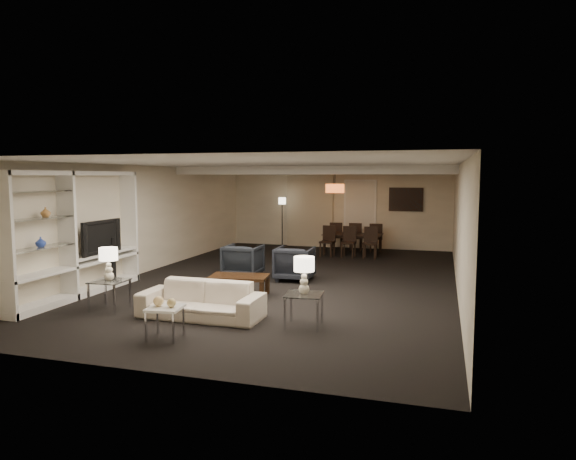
% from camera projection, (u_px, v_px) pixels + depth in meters
% --- Properties ---
extents(floor, '(11.00, 11.00, 0.00)m').
position_uv_depth(floor, '(288.00, 280.00, 11.16)').
color(floor, black).
rests_on(floor, ground).
extents(ceiling, '(7.00, 11.00, 0.02)m').
position_uv_depth(ceiling, '(288.00, 165.00, 10.90)').
color(ceiling, silver).
rests_on(ceiling, ground).
extents(wall_back, '(7.00, 0.02, 2.50)m').
position_uv_depth(wall_back, '(338.00, 208.00, 16.27)').
color(wall_back, beige).
rests_on(wall_back, ground).
extents(wall_front, '(7.00, 0.02, 2.50)m').
position_uv_depth(wall_front, '(147.00, 265.00, 5.80)').
color(wall_front, beige).
rests_on(wall_front, ground).
extents(wall_left, '(0.02, 11.00, 2.50)m').
position_uv_depth(wall_left, '(146.00, 219.00, 12.04)').
color(wall_left, beige).
rests_on(wall_left, ground).
extents(wall_right, '(0.02, 11.00, 2.50)m').
position_uv_depth(wall_right, '(459.00, 228.00, 10.02)').
color(wall_right, beige).
rests_on(wall_right, ground).
extents(ceiling_soffit, '(7.00, 4.00, 0.20)m').
position_uv_depth(ceiling_soffit, '(324.00, 171.00, 14.24)').
color(ceiling_soffit, silver).
rests_on(ceiling_soffit, ceiling).
extents(curtains, '(1.50, 0.12, 2.40)m').
position_uv_depth(curtains, '(310.00, 209.00, 16.46)').
color(curtains, beige).
rests_on(curtains, wall_back).
extents(door, '(0.90, 0.05, 2.10)m').
position_uv_depth(door, '(360.00, 215.00, 16.06)').
color(door, silver).
rests_on(door, wall_back).
extents(painting, '(0.95, 0.04, 0.65)m').
position_uv_depth(painting, '(406.00, 199.00, 15.59)').
color(painting, '#142D38').
rests_on(painting, wall_back).
extents(media_unit, '(0.38, 3.40, 2.35)m').
position_uv_depth(media_unit, '(77.00, 235.00, 9.52)').
color(media_unit, white).
rests_on(media_unit, wall_left).
extents(pendant_light, '(0.52, 0.52, 0.24)m').
position_uv_depth(pendant_light, '(335.00, 188.00, 14.21)').
color(pendant_light, '#D8591E').
rests_on(pendant_light, ceiling_soffit).
extents(sofa, '(1.98, 0.79, 0.58)m').
position_uv_depth(sofa, '(201.00, 300.00, 8.17)').
color(sofa, beige).
rests_on(sofa, floor).
extents(coffee_table, '(1.16, 0.78, 0.39)m').
position_uv_depth(coffee_table, '(239.00, 286.00, 9.70)').
color(coffee_table, black).
rests_on(coffee_table, floor).
extents(armchair_left, '(0.80, 0.82, 0.73)m').
position_uv_depth(armchair_left, '(243.00, 261.00, 11.48)').
color(armchair_left, black).
rests_on(armchair_left, floor).
extents(armchair_right, '(0.81, 0.83, 0.73)m').
position_uv_depth(armchair_right, '(295.00, 263.00, 11.13)').
color(armchair_right, black).
rests_on(armchair_right, floor).
extents(side_table_left, '(0.57, 0.57, 0.51)m').
position_uv_depth(side_table_left, '(110.00, 295.00, 8.66)').
color(side_table_left, white).
rests_on(side_table_left, floor).
extents(side_table_right, '(0.59, 0.59, 0.51)m').
position_uv_depth(side_table_right, '(304.00, 310.00, 7.68)').
color(side_table_right, silver).
rests_on(side_table_right, floor).
extents(table_lamp_left, '(0.34, 0.34, 0.56)m').
position_uv_depth(table_lamp_left, '(109.00, 264.00, 8.61)').
color(table_lamp_left, white).
rests_on(table_lamp_left, side_table_left).
extents(table_lamp_right, '(0.34, 0.34, 0.56)m').
position_uv_depth(table_lamp_right, '(304.00, 275.00, 7.63)').
color(table_lamp_right, beige).
rests_on(table_lamp_right, side_table_right).
extents(marble_table, '(0.51, 0.51, 0.45)m').
position_uv_depth(marble_table, '(165.00, 323.00, 7.13)').
color(marble_table, white).
rests_on(marble_table, floor).
extents(gold_gourd_a, '(0.14, 0.14, 0.14)m').
position_uv_depth(gold_gourd_a, '(159.00, 301.00, 7.13)').
color(gold_gourd_a, '#E6BF7A').
rests_on(gold_gourd_a, marble_table).
extents(gold_gourd_b, '(0.13, 0.13, 0.13)m').
position_uv_depth(gold_gourd_b, '(171.00, 303.00, 7.07)').
color(gold_gourd_b, tan).
rests_on(gold_gourd_b, marble_table).
extents(television, '(1.13, 0.15, 0.65)m').
position_uv_depth(television, '(97.00, 237.00, 10.02)').
color(television, black).
rests_on(television, media_unit).
extents(vase_blue, '(0.17, 0.17, 0.18)m').
position_uv_depth(vase_blue, '(41.00, 242.00, 8.66)').
color(vase_blue, '#2A47B9').
rests_on(vase_blue, media_unit).
extents(vase_amber, '(0.16, 0.16, 0.17)m').
position_uv_depth(vase_amber, '(46.00, 212.00, 8.75)').
color(vase_amber, '#C08340').
rests_on(vase_amber, media_unit).
extents(floor_speaker, '(0.12, 0.12, 1.03)m').
position_uv_depth(floor_speaker, '(112.00, 262.00, 10.37)').
color(floor_speaker, black).
rests_on(floor_speaker, floor).
extents(dining_table, '(1.68, 0.99, 0.58)m').
position_uv_depth(dining_table, '(352.00, 244.00, 14.91)').
color(dining_table, black).
rests_on(dining_table, floor).
extents(chair_nl, '(0.44, 0.44, 0.86)m').
position_uv_depth(chair_nl, '(327.00, 241.00, 14.45)').
color(chair_nl, black).
rests_on(chair_nl, floor).
extents(chair_nm, '(0.41, 0.41, 0.86)m').
position_uv_depth(chair_nm, '(348.00, 242.00, 14.28)').
color(chair_nm, black).
rests_on(chair_nm, floor).
extents(chair_nr, '(0.40, 0.40, 0.86)m').
position_uv_depth(chair_nr, '(370.00, 243.00, 14.10)').
color(chair_nr, black).
rests_on(chair_nr, floor).
extents(chair_fl, '(0.44, 0.44, 0.86)m').
position_uv_depth(chair_fl, '(336.00, 236.00, 15.69)').
color(chair_fl, black).
rests_on(chair_fl, floor).
extents(chair_fm, '(0.41, 0.41, 0.86)m').
position_uv_depth(chair_fm, '(356.00, 237.00, 15.51)').
color(chair_fm, black).
rests_on(chair_fm, floor).
extents(chair_fr, '(0.44, 0.44, 0.86)m').
position_uv_depth(chair_fr, '(376.00, 237.00, 15.34)').
color(chair_fr, black).
rests_on(chair_fr, floor).
extents(floor_lamp, '(0.29, 0.29, 1.59)m').
position_uv_depth(floor_lamp, '(282.00, 223.00, 16.24)').
color(floor_lamp, black).
rests_on(floor_lamp, floor).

